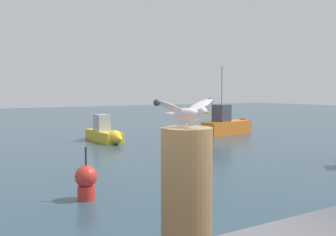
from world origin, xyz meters
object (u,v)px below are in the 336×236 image
Objects in this scene: mooring_post at (187,198)px; channel_buoy at (86,181)px; boat_yellow at (106,134)px; boat_orange at (230,125)px; seagull at (187,111)px.

channel_buoy is at bearing 76.90° from mooring_post.
mooring_post is at bearing -103.10° from channel_buoy.
boat_orange reaches higher than boat_yellow.
mooring_post is 17.71m from boat_yellow.
seagull reaches higher than boat_yellow.
boat_orange is at bearing -4.68° from boat_yellow.
seagull is at bearing -71.64° from mooring_post.
channel_buoy is at bearing 76.92° from seagull.
mooring_post is at bearing -109.99° from boat_yellow.
seagull reaches higher than channel_buoy.
mooring_post is 0.26× the size of boat_yellow.
boat_orange is (14.00, 15.92, -1.40)m from mooring_post.
boat_orange is (7.97, -0.65, 0.16)m from boat_yellow.
boat_yellow is at bearing 70.01° from mooring_post.
seagull is 17.77m from boat_yellow.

